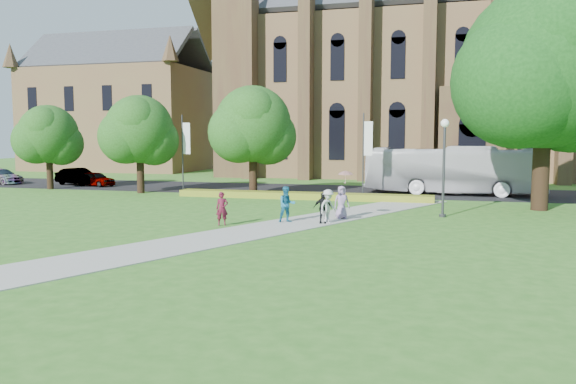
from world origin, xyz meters
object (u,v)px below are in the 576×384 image
(streetlamp, at_px, (444,156))
(car_1, at_px, (78,177))
(tour_coach, at_px, (453,170))
(pedestrian_0, at_px, (222,209))
(car_2, at_px, (1,176))
(car_0, at_px, (96,179))
(large_tree, at_px, (545,66))

(streetlamp, bearing_deg, car_1, 158.64)
(tour_coach, xyz_separation_m, pedestrian_0, (-11.02, -18.63, -0.98))
(car_1, xyz_separation_m, car_2, (-7.78, -0.65, -0.07))
(car_0, height_order, pedestrian_0, pedestrian_0)
(streetlamp, height_order, tour_coach, streetlamp)
(streetlamp, height_order, car_2, streetlamp)
(large_tree, height_order, car_2, large_tree)
(large_tree, relative_size, car_0, 3.54)
(large_tree, xyz_separation_m, car_1, (-37.05, 7.84, -7.59))
(streetlamp, height_order, large_tree, large_tree)
(pedestrian_0, bearing_deg, tour_coach, 35.42)
(car_1, bearing_deg, streetlamp, -95.78)
(car_0, height_order, car_2, car_2)
(large_tree, distance_m, car_1, 38.62)
(tour_coach, xyz_separation_m, car_0, (-30.13, -0.81, -1.17))
(streetlamp, distance_m, car_0, 31.80)
(car_0, height_order, car_1, car_1)
(car_2, bearing_deg, car_1, -71.89)
(streetlamp, bearing_deg, tour_coach, 86.73)
(streetlamp, distance_m, pedestrian_0, 12.17)
(streetlamp, xyz_separation_m, large_tree, (5.50, 4.50, 5.07))
(large_tree, bearing_deg, streetlamp, -140.71)
(car_0, distance_m, car_1, 2.21)
(car_0, xyz_separation_m, car_2, (-9.92, -0.12, 0.06))
(large_tree, relative_size, car_2, 2.77)
(car_1, height_order, car_2, car_1)
(car_1, relative_size, pedestrian_0, 2.86)
(tour_coach, relative_size, pedestrian_0, 8.06)
(car_0, bearing_deg, car_2, 105.82)
(large_tree, xyz_separation_m, tour_coach, (-4.78, 8.12, -6.54))
(large_tree, distance_m, pedestrian_0, 20.41)
(pedestrian_0, bearing_deg, streetlamp, 6.28)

